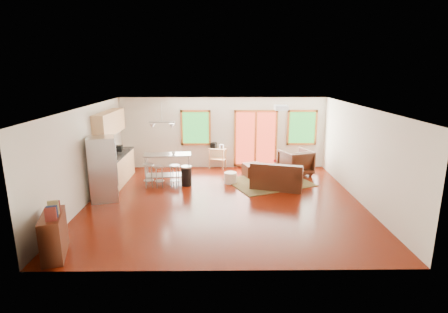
{
  "coord_description": "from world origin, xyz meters",
  "views": [
    {
      "loc": [
        -0.11,
        -9.17,
        3.56
      ],
      "look_at": [
        0.0,
        0.3,
        1.2
      ],
      "focal_mm": 28.0,
      "sensor_mm": 36.0,
      "label": 1
    }
  ],
  "objects_px": {
    "kitchen_cart": "(217,151)",
    "loveseat": "(277,178)",
    "rug": "(269,182)",
    "coffee_table": "(283,169)",
    "refrigerator": "(103,169)",
    "armchair": "(295,161)",
    "ottoman": "(253,170)",
    "island": "(168,163)"
  },
  "relations": [
    {
      "from": "loveseat",
      "to": "refrigerator",
      "type": "bearing_deg",
      "value": -153.31
    },
    {
      "from": "coffee_table",
      "to": "refrigerator",
      "type": "distance_m",
      "value": 5.63
    },
    {
      "from": "loveseat",
      "to": "island",
      "type": "height_order",
      "value": "island"
    },
    {
      "from": "armchair",
      "to": "rug",
      "type": "bearing_deg",
      "value": 18.47
    },
    {
      "from": "coffee_table",
      "to": "refrigerator",
      "type": "bearing_deg",
      "value": -161.68
    },
    {
      "from": "armchair",
      "to": "refrigerator",
      "type": "height_order",
      "value": "refrigerator"
    },
    {
      "from": "ottoman",
      "to": "loveseat",
      "type": "bearing_deg",
      "value": -64.68
    },
    {
      "from": "loveseat",
      "to": "island",
      "type": "bearing_deg",
      "value": -173.78
    },
    {
      "from": "coffee_table",
      "to": "armchair",
      "type": "bearing_deg",
      "value": 47.68
    },
    {
      "from": "coffee_table",
      "to": "ottoman",
      "type": "distance_m",
      "value": 1.06
    },
    {
      "from": "rug",
      "to": "island",
      "type": "xyz_separation_m",
      "value": [
        -3.28,
        0.06,
        0.64
      ]
    },
    {
      "from": "armchair",
      "to": "loveseat",
      "type": "bearing_deg",
      "value": 36.42
    },
    {
      "from": "kitchen_cart",
      "to": "armchair",
      "type": "bearing_deg",
      "value": -18.18
    },
    {
      "from": "coffee_table",
      "to": "loveseat",
      "type": "bearing_deg",
      "value": -112.78
    },
    {
      "from": "coffee_table",
      "to": "island",
      "type": "xyz_separation_m",
      "value": [
        -3.78,
        -0.23,
        0.27
      ]
    },
    {
      "from": "island",
      "to": "refrigerator",
      "type": "bearing_deg",
      "value": -135.39
    },
    {
      "from": "kitchen_cart",
      "to": "ottoman",
      "type": "bearing_deg",
      "value": -38.95
    },
    {
      "from": "coffee_table",
      "to": "rug",
      "type": "bearing_deg",
      "value": -149.5
    },
    {
      "from": "armchair",
      "to": "island",
      "type": "height_order",
      "value": "armchair"
    },
    {
      "from": "island",
      "to": "kitchen_cart",
      "type": "distance_m",
      "value": 2.31
    },
    {
      "from": "island",
      "to": "kitchen_cart",
      "type": "xyz_separation_m",
      "value": [
        1.57,
        1.69,
        -0.0
      ]
    },
    {
      "from": "ottoman",
      "to": "coffee_table",
      "type": "bearing_deg",
      "value": -25.08
    },
    {
      "from": "loveseat",
      "to": "coffee_table",
      "type": "xyz_separation_m",
      "value": [
        0.35,
        0.83,
        0.05
      ]
    },
    {
      "from": "ottoman",
      "to": "armchair",
      "type": "bearing_deg",
      "value": 4.68
    },
    {
      "from": "loveseat",
      "to": "armchair",
      "type": "bearing_deg",
      "value": 74.31
    },
    {
      "from": "coffee_table",
      "to": "armchair",
      "type": "xyz_separation_m",
      "value": [
        0.51,
        0.57,
        0.11
      ]
    },
    {
      "from": "refrigerator",
      "to": "rug",
      "type": "bearing_deg",
      "value": 0.86
    },
    {
      "from": "ottoman",
      "to": "island",
      "type": "distance_m",
      "value": 2.94
    },
    {
      "from": "loveseat",
      "to": "coffee_table",
      "type": "distance_m",
      "value": 0.9
    },
    {
      "from": "rug",
      "to": "kitchen_cart",
      "type": "xyz_separation_m",
      "value": [
        -1.71,
        1.75,
        0.64
      ]
    },
    {
      "from": "rug",
      "to": "coffee_table",
      "type": "distance_m",
      "value": 0.68
    },
    {
      "from": "rug",
      "to": "loveseat",
      "type": "distance_m",
      "value": 0.64
    },
    {
      "from": "rug",
      "to": "coffee_table",
      "type": "relative_size",
      "value": 2.16
    },
    {
      "from": "coffee_table",
      "to": "kitchen_cart",
      "type": "distance_m",
      "value": 2.66
    },
    {
      "from": "rug",
      "to": "ottoman",
      "type": "relative_size",
      "value": 3.9
    },
    {
      "from": "coffee_table",
      "to": "ottoman",
      "type": "xyz_separation_m",
      "value": [
        -0.95,
        0.45,
        -0.17
      ]
    },
    {
      "from": "loveseat",
      "to": "refrigerator",
      "type": "height_order",
      "value": "refrigerator"
    },
    {
      "from": "rug",
      "to": "refrigerator",
      "type": "height_order",
      "value": "refrigerator"
    },
    {
      "from": "loveseat",
      "to": "armchair",
      "type": "distance_m",
      "value": 1.65
    },
    {
      "from": "loveseat",
      "to": "refrigerator",
      "type": "xyz_separation_m",
      "value": [
        -4.98,
        -0.93,
        0.57
      ]
    },
    {
      "from": "rug",
      "to": "coffee_table",
      "type": "bearing_deg",
      "value": 30.5
    },
    {
      "from": "kitchen_cart",
      "to": "loveseat",
      "type": "bearing_deg",
      "value": -50.94
    }
  ]
}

